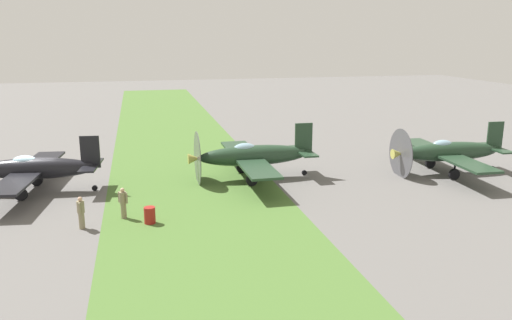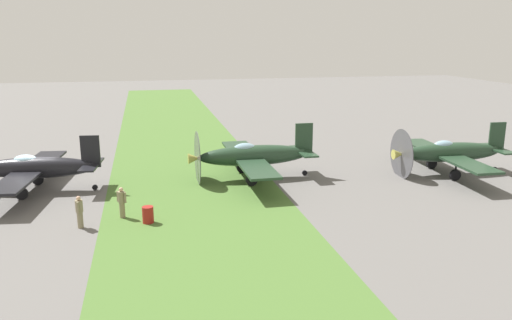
% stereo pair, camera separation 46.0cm
% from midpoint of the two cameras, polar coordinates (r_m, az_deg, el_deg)
% --- Properties ---
extents(ground_plane, '(160.00, 160.00, 0.00)m').
position_cam_midpoint_polar(ground_plane, '(36.36, -22.63, -2.91)').
color(ground_plane, '#605E5B').
extents(grass_verge, '(120.00, 11.00, 0.01)m').
position_cam_midpoint_polar(grass_verge, '(35.85, -6.94, -2.14)').
color(grass_verge, '#476B2D').
rests_on(grass_verge, ground).
extents(airplane_lead, '(10.61, 8.42, 3.76)m').
position_cam_midpoint_polar(airplane_lead, '(35.26, -23.13, -0.81)').
color(airplane_lead, black).
rests_on(airplane_lead, ground).
extents(airplane_wingman, '(11.01, 8.77, 3.95)m').
position_cam_midpoint_polar(airplane_wingman, '(35.34, -0.07, 0.50)').
color(airplane_wingman, '#233D28').
rests_on(airplane_wingman, ground).
extents(airplane_trail, '(10.76, 8.53, 3.84)m').
position_cam_midpoint_polar(airplane_trail, '(39.16, 21.05, 0.81)').
color(airplane_trail, '#233D28').
rests_on(airplane_trail, ground).
extents(ground_crew_chief, '(0.63, 0.38, 1.73)m').
position_cam_midpoint_polar(ground_crew_chief, '(28.04, -18.62, -5.42)').
color(ground_crew_chief, '#847A5B').
rests_on(ground_crew_chief, ground).
extents(ground_crew_mechanic, '(0.43, 0.52, 1.73)m').
position_cam_midpoint_polar(ground_crew_mechanic, '(28.92, -14.28, -4.53)').
color(ground_crew_mechanic, '#847A5B').
rests_on(ground_crew_mechanic, ground).
extents(fuel_drum, '(0.60, 0.60, 0.90)m').
position_cam_midpoint_polar(fuel_drum, '(27.99, -11.48, -5.99)').
color(fuel_drum, maroon).
rests_on(fuel_drum, ground).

